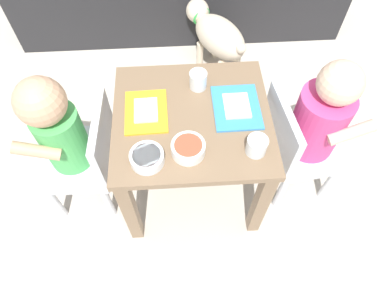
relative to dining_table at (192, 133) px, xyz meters
The scene contains 11 objects.
ground_plane 0.37m from the dining_table, ahead, with size 7.00×7.00×0.00m, color beige.
dining_table is the anchor object (origin of this frame).
seated_child_left 0.42m from the dining_table, behind, with size 0.29×0.29×0.66m.
seated_child_right 0.42m from the dining_table, ahead, with size 0.31×0.31×0.67m.
dog 0.74m from the dining_table, 76.71° to the left, with size 0.32×0.40×0.32m.
food_tray_left 0.18m from the dining_table, 169.93° to the left, with size 0.14×0.18×0.02m.
food_tray_right 0.18m from the dining_table, 10.07° to the left, with size 0.15×0.19×0.02m.
water_cup_left 0.26m from the dining_table, 37.93° to the right, with size 0.06×0.06×0.06m.
water_cup_right 0.18m from the dining_table, 77.44° to the left, with size 0.06×0.06×0.06m.
cereal_bowl_right_side 0.18m from the dining_table, 98.25° to the right, with size 0.10×0.10×0.04m.
cereal_bowl_left_side 0.24m from the dining_table, 131.82° to the right, with size 0.10×0.10×0.04m.
Camera 1 is at (-0.04, -0.70, 1.36)m, focal length 32.74 mm.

